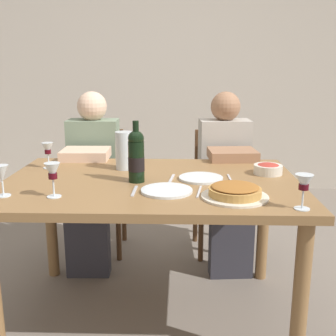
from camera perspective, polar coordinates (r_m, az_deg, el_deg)
name	(u,v)px	position (r m, az deg, el deg)	size (l,w,h in m)	color
ground_plane	(152,313)	(2.43, -2.18, -19.19)	(8.00, 8.00, 0.00)	slate
back_wall	(167,59)	(4.53, -0.12, 14.77)	(8.00, 0.10, 2.80)	beige
dining_table	(151,198)	(2.14, -2.34, -4.06)	(1.50, 1.00, 0.76)	olive
wine_bottle	(136,156)	(2.07, -4.37, 1.62)	(0.08, 0.08, 0.31)	black
water_pitcher	(125,153)	(2.34, -5.96, 2.10)	(0.15, 0.10, 0.21)	silver
baked_tart	(235,192)	(1.86, 9.15, -3.23)	(0.30, 0.30, 0.06)	silver
salad_bowl	(268,168)	(2.29, 13.54, -0.06)	(0.15, 0.15, 0.06)	silver
wine_glass_left_diner	(48,150)	(2.44, -16.15, 2.39)	(0.06, 0.06, 0.15)	silver
wine_glass_right_diner	(2,175)	(1.98, -21.83, -0.87)	(0.06, 0.06, 0.14)	silver
wine_glass_centre	(53,173)	(1.89, -15.53, -0.64)	(0.07, 0.07, 0.15)	silver
wine_glass_spare	(304,184)	(1.75, 18.11, -2.11)	(0.07, 0.07, 0.15)	silver
dinner_plate_left_setting	(201,178)	(2.14, 4.53, -1.39)	(0.23, 0.23, 0.01)	silver
dinner_plate_right_setting	(167,191)	(1.92, -0.18, -3.10)	(0.24, 0.24, 0.01)	silver
fork_left_setting	(172,179)	(2.14, 0.51, -1.45)	(0.16, 0.01, 0.01)	silver
knife_left_setting	(230,179)	(2.15, 8.52, -1.50)	(0.18, 0.01, 0.01)	silver
knife_right_setting	(199,192)	(1.93, 4.30, -3.24)	(0.18, 0.01, 0.01)	silver
spoon_right_setting	(134,191)	(1.93, -4.63, -3.15)	(0.16, 0.01, 0.01)	silver
chair_left	(98,182)	(3.10, -9.50, -1.89)	(0.41, 0.41, 0.87)	brown
diner_left	(92,174)	(2.84, -10.41, -0.86)	(0.35, 0.51, 1.16)	gray
chair_right	(220,182)	(3.07, 7.20, -1.96)	(0.43, 0.43, 0.87)	brown
diner_right	(227,175)	(2.81, 8.02, -0.92)	(0.36, 0.52, 1.16)	#B7B2A8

